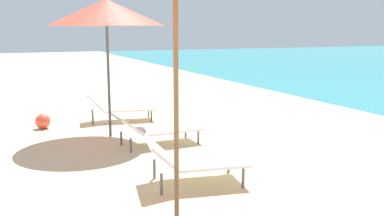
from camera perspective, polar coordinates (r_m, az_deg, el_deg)
lounger_second_shoreside at (r=5.54m, az=0.28°, el=-6.75°), size 1.36×0.91×0.60m
umbrella_farthest at (r=7.94m, az=-11.25°, el=12.26°), size 2.05×2.05×2.54m
lounger_farthest_shoreside at (r=9.43m, az=-9.58°, el=0.13°), size 1.51×0.78×0.63m
lounger_farthest_inland at (r=7.40m, az=-4.65°, el=-2.64°), size 1.51×0.69×0.56m
beach_ball at (r=9.09m, az=-19.10°, el=-1.67°), size 0.30×0.30×0.30m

